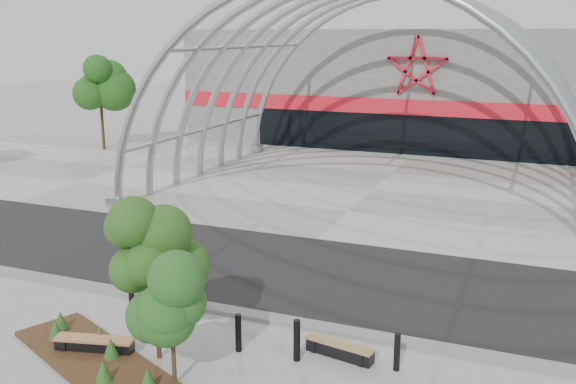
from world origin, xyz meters
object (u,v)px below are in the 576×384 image
(bench_0, at_px, (95,346))
(bollard_2, at_px, (238,333))
(street_tree_1, at_px, (171,294))
(bench_1, at_px, (340,350))
(street_tree_0, at_px, (154,252))

(bench_0, distance_m, bollard_2, 3.60)
(bollard_2, bearing_deg, bench_0, -156.00)
(street_tree_1, height_order, bench_1, street_tree_1)
(street_tree_1, bearing_deg, bollard_2, 71.73)
(bench_1, relative_size, bollard_2, 1.84)
(bollard_2, bearing_deg, bench_1, 15.21)
(street_tree_0, bearing_deg, bollard_2, 31.79)
(bench_1, distance_m, bollard_2, 2.56)
(street_tree_1, bearing_deg, street_tree_0, 137.53)
(street_tree_1, relative_size, bench_1, 1.68)
(bench_0, height_order, bollard_2, bollard_2)
(street_tree_1, xyz_separation_m, bollard_2, (0.65, 1.97, -1.71))
(bench_0, xyz_separation_m, bollard_2, (3.28, 1.46, 0.29))
(street_tree_0, height_order, street_tree_1, street_tree_0)
(street_tree_0, height_order, bollard_2, street_tree_0)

